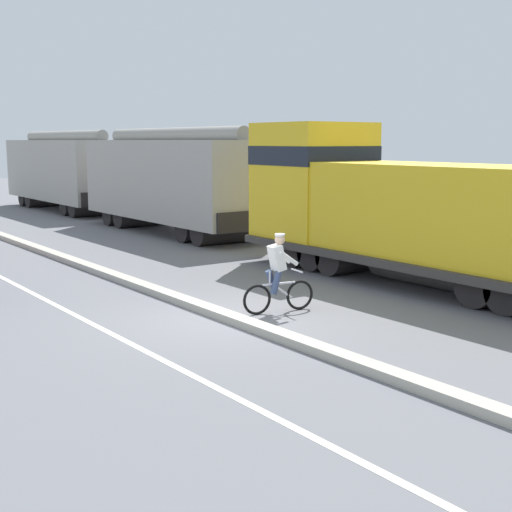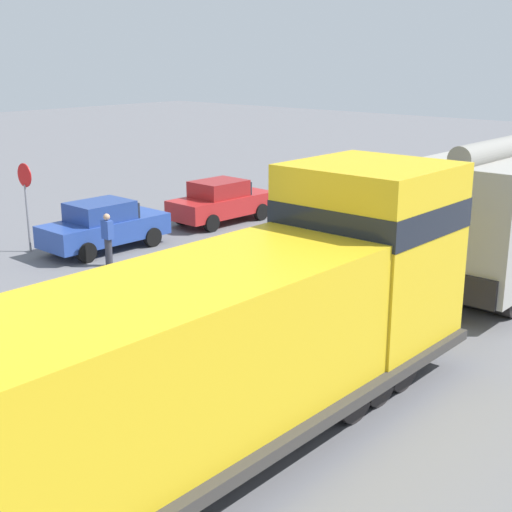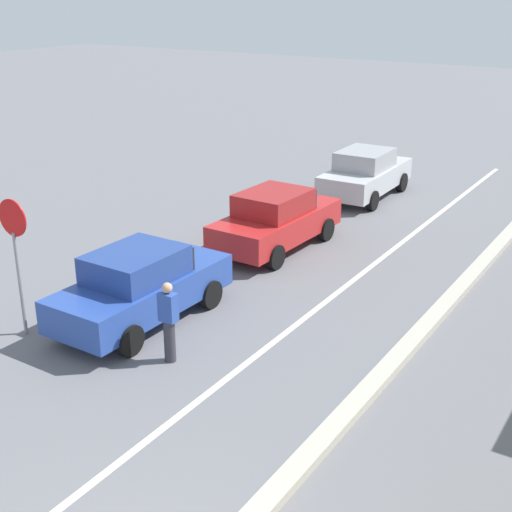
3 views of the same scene
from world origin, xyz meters
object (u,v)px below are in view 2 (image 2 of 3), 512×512
Objects in this scene: parked_car_blue at (104,226)px; parked_car_red at (221,201)px; pedestrian_by_cars at (108,239)px; locomotive at (247,335)px; stop_sign at (26,190)px; cyclist at (36,333)px; parked_car_silver at (315,181)px.

parked_car_blue is 0.99× the size of parked_car_red.
parked_car_blue and pedestrian_by_cars have the same top height.
parked_car_red is (0.12, 5.35, 0.00)m from parked_car_blue.
stop_sign is (-13.01, 3.88, 0.23)m from locomotive.
stop_sign is 1.78× the size of pedestrian_by_cars.
pedestrian_by_cars is (-4.95, 5.54, 0.03)m from cyclist.
parked_car_silver is 18.95m from cyclist.
parked_car_red is at bearing -89.94° from parked_car_silver.
parked_car_red is 7.41m from stop_sign.
parked_car_silver is 2.46× the size of cyclist.
locomotive is 6.77× the size of cyclist.
cyclist reaches higher than parked_car_silver.
parked_car_silver is at bearing 96.86° from pedestrian_by_cars.
pedestrian_by_cars is at bearing -77.07° from parked_car_red.
parked_car_silver is (-11.26, 16.85, -0.98)m from locomotive.
cyclist is 9.60m from stop_sign.
cyclist is at bearing -61.74° from parked_car_red.
locomotive reaches higher than parked_car_silver.
cyclist is (6.42, -11.95, 0.00)m from parked_car_red.
locomotive is 12.72m from parked_car_blue.
pedestrian_by_cars is at bearing 131.79° from cyclist.
parked_car_silver is at bearing 109.84° from cyclist.
parked_car_blue is 1.47× the size of stop_sign.
stop_sign is at bearing 149.31° from cyclist.
locomotive reaches higher than pedestrian_by_cars.
stop_sign reaches higher than parked_car_silver.
cyclist reaches higher than pedestrian_by_cars.
stop_sign is at bearing -103.96° from parked_car_red.
parked_car_red is 1.48× the size of stop_sign.
parked_car_blue is 2.68m from stop_sign.
parked_car_blue is 2.47× the size of cyclist.
parked_car_red is at bearing 102.93° from pedestrian_by_cars.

